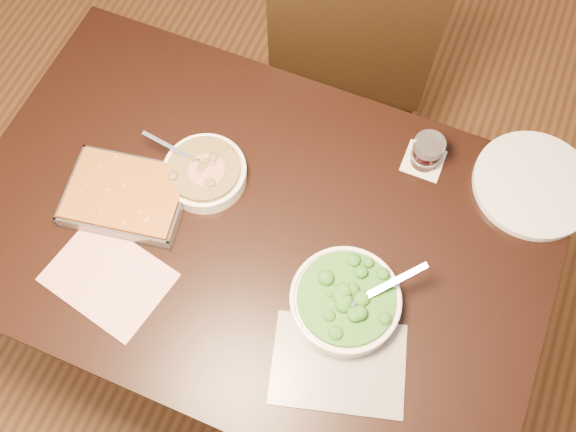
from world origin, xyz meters
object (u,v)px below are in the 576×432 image
object	(u,v)px
wine_tumbler	(427,152)
table	(256,242)
baking_dish	(126,196)
broccoli_bowl	(345,301)
stew_bowl	(205,172)
dinner_plate	(534,185)
chair_far	(350,48)

from	to	relation	value
wine_tumbler	table	bearing A→B (deg)	-134.26
baking_dish	broccoli_bowl	bearing A→B (deg)	-14.47
stew_bowl	baking_dish	distance (m)	0.20
broccoli_bowl	baking_dish	size ratio (longest dim) A/B	0.79
baking_dish	wine_tumbler	bearing A→B (deg)	21.25
table	wine_tumbler	bearing A→B (deg)	45.74
dinner_plate	chair_far	world-z (taller)	chair_far
stew_bowl	chair_far	size ratio (longest dim) A/B	0.23
baking_dish	dinner_plate	distance (m)	0.99
stew_bowl	baking_dish	size ratio (longest dim) A/B	0.73
wine_tumbler	dinner_plate	distance (m)	0.27
dinner_plate	stew_bowl	bearing A→B (deg)	-159.28
dinner_plate	chair_far	bearing A→B (deg)	147.34
baking_dish	chair_far	world-z (taller)	chair_far
wine_tumbler	dinner_plate	world-z (taller)	wine_tumbler
stew_bowl	chair_far	world-z (taller)	chair_far
table	stew_bowl	bearing A→B (deg)	155.06
table	broccoli_bowl	bearing A→B (deg)	-20.72
chair_far	baking_dish	bearing A→B (deg)	53.69
table	broccoli_bowl	distance (m)	0.31
broccoli_bowl	chair_far	size ratio (longest dim) A/B	0.25
wine_tumbler	chair_far	distance (m)	0.59
broccoli_bowl	baking_dish	world-z (taller)	broccoli_bowl
broccoli_bowl	wine_tumbler	size ratio (longest dim) A/B	2.87
table	baking_dish	distance (m)	0.34
wine_tumbler	broccoli_bowl	bearing A→B (deg)	-97.18
stew_bowl	broccoli_bowl	xyz separation A→B (m)	(0.43, -0.18, 0.01)
broccoli_bowl	stew_bowl	bearing A→B (deg)	157.63
stew_bowl	baking_dish	bearing A→B (deg)	-138.71
table	dinner_plate	xyz separation A→B (m)	(0.59, 0.36, 0.11)
chair_far	wine_tumbler	bearing A→B (deg)	112.46
table	dinner_plate	distance (m)	0.70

